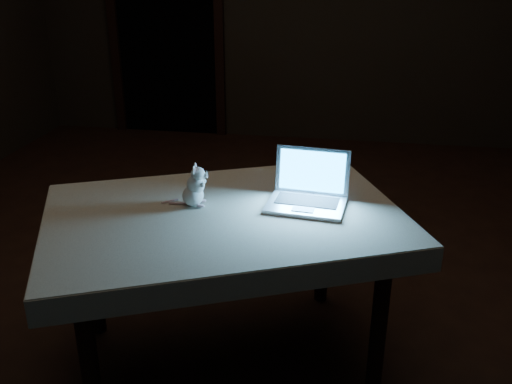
# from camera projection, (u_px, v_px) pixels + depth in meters

# --- Properties ---
(floor) EXTENTS (5.00, 5.00, 0.00)m
(floor) POSITION_uv_depth(u_px,v_px,m) (229.00, 277.00, 3.01)
(floor) COLOR black
(floor) RESTS_ON ground
(doorway) EXTENTS (1.06, 0.36, 2.13)m
(doorway) POSITION_uv_depth(u_px,v_px,m) (165.00, 15.00, 5.03)
(doorway) COLOR black
(doorway) RESTS_ON back_wall
(table) EXTENTS (1.46, 1.23, 0.66)m
(table) POSITION_uv_depth(u_px,v_px,m) (226.00, 288.00, 2.31)
(table) COLOR black
(table) RESTS_ON floor
(tablecloth) EXTENTS (1.46, 1.10, 0.09)m
(tablecloth) POSITION_uv_depth(u_px,v_px,m) (239.00, 220.00, 2.22)
(tablecloth) COLOR beige
(tablecloth) RESTS_ON table
(laptop) EXTENTS (0.32, 0.29, 0.20)m
(laptop) POSITION_uv_depth(u_px,v_px,m) (307.00, 183.00, 2.18)
(laptop) COLOR silver
(laptop) RESTS_ON tablecloth
(plush_mouse) EXTENTS (0.12, 0.12, 0.17)m
(plush_mouse) POSITION_uv_depth(u_px,v_px,m) (193.00, 185.00, 2.20)
(plush_mouse) COLOR white
(plush_mouse) RESTS_ON tablecloth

